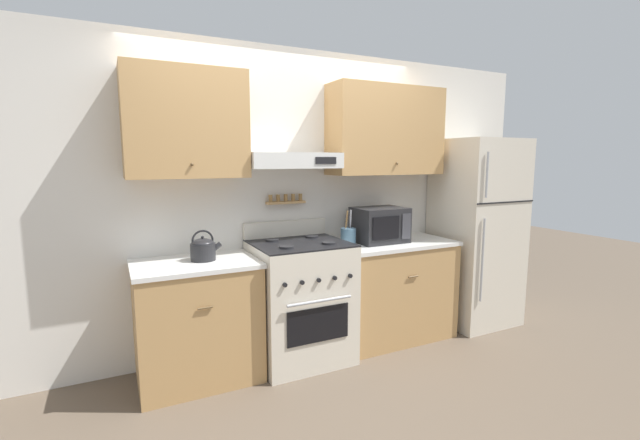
{
  "coord_description": "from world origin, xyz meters",
  "views": [
    {
      "loc": [
        -1.34,
        -2.79,
        1.63
      ],
      "look_at": [
        0.17,
        0.26,
        1.15
      ],
      "focal_mm": 24.0,
      "sensor_mm": 36.0,
      "label": 1
    }
  ],
  "objects": [
    {
      "name": "ground_plane",
      "position": [
        0.0,
        0.0,
        0.0
      ],
      "size": [
        16.0,
        16.0,
        0.0
      ],
      "primitive_type": "plane",
      "color": "brown"
    },
    {
      "name": "wall_back",
      "position": [
        0.05,
        0.59,
        1.47
      ],
      "size": [
        5.2,
        0.46,
        2.55
      ],
      "color": "silver",
      "rests_on": "ground_plane"
    },
    {
      "name": "counter_left",
      "position": [
        -0.81,
        0.32,
        0.45
      ],
      "size": [
        0.88,
        0.63,
        0.9
      ],
      "color": "tan",
      "rests_on": "ground_plane"
    },
    {
      "name": "counter_right",
      "position": [
        0.92,
        0.32,
        0.45
      ],
      "size": [
        1.1,
        0.63,
        0.9
      ],
      "color": "tan",
      "rests_on": "ground_plane"
    },
    {
      "name": "stove_range",
      "position": [
        0.0,
        0.28,
        0.49
      ],
      "size": [
        0.74,
        0.69,
        1.11
      ],
      "color": "beige",
      "rests_on": "ground_plane"
    },
    {
      "name": "refrigerator",
      "position": [
        1.91,
        0.28,
        0.91
      ],
      "size": [
        0.72,
        0.69,
        1.82
      ],
      "color": "beige",
      "rests_on": "ground_plane"
    },
    {
      "name": "tea_kettle",
      "position": [
        -0.75,
        0.33,
        0.98
      ],
      "size": [
        0.23,
        0.18,
        0.23
      ],
      "color": "#232326",
      "rests_on": "counter_left"
    },
    {
      "name": "microwave",
      "position": [
        0.81,
        0.35,
        1.05
      ],
      "size": [
        0.45,
        0.35,
        0.31
      ],
      "color": "#232326",
      "rests_on": "counter_right"
    },
    {
      "name": "utensil_crock",
      "position": [
        0.47,
        0.33,
        0.98
      ],
      "size": [
        0.13,
        0.13,
        0.31
      ],
      "color": "slate",
      "rests_on": "counter_right"
    }
  ]
}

